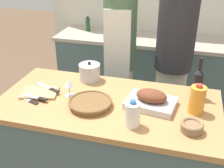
{
  "coord_description": "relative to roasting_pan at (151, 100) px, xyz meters",
  "views": [
    {
      "loc": [
        0.46,
        -1.57,
        1.92
      ],
      "look_at": [
        0.0,
        0.11,
        1.01
      ],
      "focal_mm": 45.0,
      "sensor_mm": 36.0,
      "label": 1
    }
  ],
  "objects": [
    {
      "name": "person_cook_guest",
      "position": [
        0.08,
        0.85,
        0.01
      ],
      "size": [
        0.34,
        0.34,
        1.77
      ],
      "rotation": [
        0.0,
        0.0,
        -0.06
      ],
      "color": "beige",
      "rests_on": "ground_plane"
    },
    {
      "name": "stock_pot",
      "position": [
        -0.52,
        0.26,
        0.02
      ],
      "size": [
        0.17,
        0.17,
        0.16
      ],
      "color": "#B7B7BC",
      "rests_on": "kitchen_island"
    },
    {
      "name": "condiment_bottle_short",
      "position": [
        -1.02,
        1.62,
        -0.0
      ],
      "size": [
        0.05,
        0.05,
        0.18
      ],
      "color": "#234C28",
      "rests_on": "back_counter"
    },
    {
      "name": "knife_chef",
      "position": [
        -0.75,
        0.02,
        -0.02
      ],
      "size": [
        0.23,
        0.12,
        0.01
      ],
      "color": "#B7B7BC",
      "rests_on": "cutting_board"
    },
    {
      "name": "milk_jug",
      "position": [
        -0.08,
        -0.25,
        0.03
      ],
      "size": [
        0.09,
        0.09,
        0.17
      ],
      "color": "white",
      "rests_on": "kitchen_island"
    },
    {
      "name": "kitchen_island",
      "position": [
        -0.29,
        -0.03,
        -0.51
      ],
      "size": [
        1.51,
        0.76,
        0.93
      ],
      "color": "#4C666B",
      "rests_on": "ground_plane"
    },
    {
      "name": "roasting_pan",
      "position": [
        0.0,
        0.0,
        0.0
      ],
      "size": [
        0.34,
        0.27,
        0.12
      ],
      "color": "#BCBCC1",
      "rests_on": "kitchen_island"
    },
    {
      "name": "condiment_bottle_tall",
      "position": [
        -0.5,
        1.52,
        -0.0
      ],
      "size": [
        0.07,
        0.07,
        0.18
      ],
      "color": "#332D28",
      "rests_on": "back_counter"
    },
    {
      "name": "knife_paring",
      "position": [
        -0.77,
        -0.13,
        -0.02
      ],
      "size": [
        0.18,
        0.05,
        0.01
      ],
      "color": "#B7B7BC",
      "rests_on": "cutting_board"
    },
    {
      "name": "person_cook_aproned",
      "position": [
        -0.41,
        0.8,
        -0.02
      ],
      "size": [
        0.3,
        0.31,
        1.69
      ],
      "rotation": [
        0.0,
        0.0,
        0.07
      ],
      "color": "beige",
      "rests_on": "ground_plane"
    },
    {
      "name": "mixing_bowl",
      "position": [
        0.27,
        -0.21,
        -0.01
      ],
      "size": [
        0.13,
        0.13,
        0.06
      ],
      "color": "#846647",
      "rests_on": "kitchen_island"
    },
    {
      "name": "wine_bottle_green",
      "position": [
        0.28,
        0.2,
        0.07
      ],
      "size": [
        0.07,
        0.07,
        0.3
      ],
      "color": "black",
      "rests_on": "kitchen_island"
    },
    {
      "name": "wine_glass_left",
      "position": [
        -0.57,
        -0.01,
        0.05
      ],
      "size": [
        0.07,
        0.07,
        0.13
      ],
      "color": "silver",
      "rests_on": "kitchen_island"
    },
    {
      "name": "wicker_basket",
      "position": [
        -0.39,
        -0.11,
        -0.02
      ],
      "size": [
        0.29,
        0.29,
        0.05
      ],
      "color": "brown",
      "rests_on": "kitchen_island"
    },
    {
      "name": "knife_bread",
      "position": [
        -0.82,
        -0.15,
        -0.04
      ],
      "size": [
        0.19,
        0.09,
        0.01
      ],
      "color": "#B7B7BC",
      "rests_on": "kitchen_island"
    },
    {
      "name": "juice_jug",
      "position": [
        0.29,
        0.0,
        0.05
      ],
      "size": [
        0.1,
        0.1,
        0.2
      ],
      "color": "orange",
      "rests_on": "kitchen_island"
    },
    {
      "name": "cutting_board",
      "position": [
        -0.79,
        -0.05,
        -0.04
      ],
      "size": [
        0.28,
        0.23,
        0.02
      ],
      "color": "tan",
      "rests_on": "kitchen_island"
    },
    {
      "name": "back_counter",
      "position": [
        -0.29,
        1.55,
        -0.53
      ],
      "size": [
        2.1,
        0.6,
        0.89
      ],
      "color": "#4C666B",
      "rests_on": "ground_plane"
    }
  ]
}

